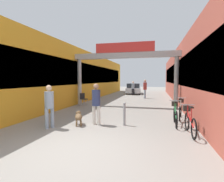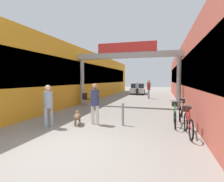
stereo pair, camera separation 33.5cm
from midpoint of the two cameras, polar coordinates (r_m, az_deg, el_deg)
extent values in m
plane|color=gray|center=(5.06, -11.52, -17.90)|extent=(80.00, 80.00, 0.00)
cube|color=gold|center=(16.83, -9.55, 4.67)|extent=(3.00, 26.00, 4.26)
cube|color=black|center=(16.25, -4.83, 5.50)|extent=(0.04, 23.40, 1.71)
cube|color=#B25142|center=(15.43, 27.11, 4.39)|extent=(3.00, 26.00, 4.26)
cube|color=black|center=(15.23, 21.63, 5.36)|extent=(0.04, 23.40, 1.71)
cylinder|color=#B2B2B2|center=(13.05, -9.01, 2.85)|extent=(0.28, 0.28, 3.31)
cylinder|color=#B2B2B2|center=(11.86, 21.76, 2.53)|extent=(0.28, 0.28, 3.31)
cube|color=#B2B2B2|center=(12.12, 5.68, 11.53)|extent=(7.40, 0.44, 0.37)
cube|color=red|center=(12.00, 5.52, 14.05)|extent=(3.96, 0.10, 0.64)
cylinder|color=silver|center=(7.37, -5.02, -7.71)|extent=(0.17, 0.17, 0.79)
cylinder|color=silver|center=(7.23, -3.49, -7.93)|extent=(0.17, 0.17, 0.79)
cylinder|color=navy|center=(7.19, -4.29, -2.19)|extent=(0.42, 0.42, 0.65)
sphere|color=tan|center=(7.16, -4.31, 1.54)|extent=(0.28, 0.28, 0.22)
cylinder|color=#8C9EB2|center=(7.16, -19.59, -8.35)|extent=(0.19, 0.19, 0.77)
cylinder|color=#8C9EB2|center=(7.28, -17.93, -8.12)|extent=(0.19, 0.19, 0.77)
cylinder|color=#8C9EB2|center=(7.11, -18.88, -2.70)|extent=(0.45, 0.45, 0.63)
sphere|color=beige|center=(7.08, -18.96, 0.97)|extent=(0.29, 0.29, 0.22)
cylinder|color=#8C9EB2|center=(17.41, 12.47, -1.00)|extent=(0.15, 0.15, 0.86)
cylinder|color=#8C9EB2|center=(17.18, 12.34, -1.06)|extent=(0.15, 0.15, 0.86)
cylinder|color=#99332D|center=(17.25, 12.44, 1.57)|extent=(0.37, 0.37, 0.71)
sphere|color=tan|center=(17.24, 12.46, 3.26)|extent=(0.27, 0.27, 0.24)
cylinder|color=black|center=(20.70, 8.89, -0.33)|extent=(0.20, 0.20, 0.76)
cylinder|color=black|center=(20.53, 8.44, -0.36)|extent=(0.20, 0.20, 0.76)
cylinder|color=#8C9EB2|center=(20.58, 8.68, 1.59)|extent=(0.47, 0.47, 0.63)
sphere|color=beige|center=(20.56, 8.70, 2.86)|extent=(0.30, 0.30, 0.22)
ellipsoid|color=brown|center=(7.33, -9.92, -8.26)|extent=(0.55, 0.72, 0.26)
sphere|color=brown|center=(7.60, -9.92, -7.11)|extent=(0.30, 0.30, 0.22)
sphere|color=white|center=(7.52, -9.92, -8.04)|extent=(0.21, 0.21, 0.16)
cylinder|color=brown|center=(7.57, -10.56, -9.70)|extent=(0.09, 0.09, 0.21)
cylinder|color=brown|center=(7.57, -9.23, -9.69)|extent=(0.09, 0.09, 0.21)
cylinder|color=brown|center=(7.19, -10.61, -10.43)|extent=(0.09, 0.09, 0.21)
cylinder|color=brown|center=(7.19, -9.20, -10.42)|extent=(0.09, 0.09, 0.21)
torus|color=black|center=(6.98, 24.23, -9.21)|extent=(0.07, 0.67, 0.67)
torus|color=black|center=(6.00, 25.93, -11.36)|extent=(0.07, 0.67, 0.67)
cube|color=red|center=(6.45, 25.06, -8.65)|extent=(0.07, 0.94, 0.34)
cylinder|color=red|center=(6.29, 25.32, -6.92)|extent=(0.03, 0.03, 0.42)
cube|color=black|center=(6.25, 25.38, -4.94)|extent=(0.11, 0.22, 0.05)
cylinder|color=red|center=(6.84, 24.41, -6.22)|extent=(0.03, 0.03, 0.46)
cylinder|color=gray|center=(6.81, 24.46, -4.23)|extent=(0.46, 0.04, 0.03)
cube|color=#332D28|center=(7.03, 24.14, -5.30)|extent=(0.25, 0.21, 0.20)
torus|color=black|center=(8.10, 20.84, -7.34)|extent=(0.07, 0.67, 0.67)
torus|color=black|center=(7.10, 21.25, -8.91)|extent=(0.07, 0.67, 0.67)
cube|color=#338C4C|center=(7.56, 21.07, -6.74)|extent=(0.06, 0.94, 0.34)
cylinder|color=#338C4C|center=(7.41, 21.16, -5.23)|extent=(0.03, 0.03, 0.42)
cube|color=black|center=(7.38, 21.20, -3.54)|extent=(0.11, 0.22, 0.05)
cylinder|color=#338C4C|center=(7.98, 20.93, -4.74)|extent=(0.03, 0.03, 0.46)
cylinder|color=gray|center=(7.94, 20.97, -3.03)|extent=(0.46, 0.04, 0.03)
cube|color=#332D28|center=(8.16, 20.87, -3.98)|extent=(0.25, 0.21, 0.20)
torus|color=black|center=(9.38, 22.85, -5.88)|extent=(0.16, 0.67, 0.67)
torus|color=black|center=(8.38, 22.43, -7.01)|extent=(0.16, 0.67, 0.67)
cube|color=beige|center=(8.85, 22.68, -5.26)|extent=(0.20, 0.93, 0.34)
cylinder|color=beige|center=(8.70, 22.67, -3.95)|extent=(0.04, 0.04, 0.42)
cube|color=black|center=(8.68, 22.71, -2.51)|extent=(0.14, 0.23, 0.05)
cylinder|color=beige|center=(9.27, 22.88, -3.62)|extent=(0.04, 0.04, 0.46)
cylinder|color=gray|center=(9.24, 22.92, -2.14)|extent=(0.46, 0.11, 0.03)
cube|color=#332D28|center=(9.46, 22.97, -2.99)|extent=(0.27, 0.24, 0.20)
cylinder|color=gray|center=(7.13, 4.93, -7.82)|extent=(0.10, 0.10, 0.86)
sphere|color=gray|center=(7.05, 4.96, -4.17)|extent=(0.10, 0.10, 0.10)
cylinder|color=gray|center=(12.57, -6.53, -3.71)|extent=(0.04, 0.04, 0.45)
cylinder|color=gray|center=(12.36, -7.75, -3.84)|extent=(0.04, 0.04, 0.45)
cylinder|color=gray|center=(12.83, -7.50, -3.56)|extent=(0.04, 0.04, 0.45)
cylinder|color=gray|center=(12.63, -8.71, -3.69)|extent=(0.04, 0.04, 0.45)
cube|color=black|center=(12.57, -7.63, -2.59)|extent=(0.54, 0.54, 0.04)
cube|color=black|center=(12.69, -8.15, -1.54)|extent=(0.22, 0.37, 0.40)
cube|color=silver|center=(22.94, 8.85, 0.32)|extent=(2.06, 4.12, 0.60)
cube|color=#1E2328|center=(22.77, 8.84, 1.74)|extent=(1.74, 2.32, 0.55)
cylinder|color=black|center=(24.45, 7.16, 0.12)|extent=(0.25, 0.61, 0.60)
cylinder|color=black|center=(24.38, 10.88, 0.07)|extent=(0.25, 0.61, 0.60)
cylinder|color=black|center=(21.57, 6.54, -0.36)|extent=(0.25, 0.61, 0.60)
cylinder|color=black|center=(21.48, 10.77, -0.42)|extent=(0.25, 0.61, 0.60)
camera|label=1|loc=(0.17, -88.87, 0.08)|focal=28.00mm
camera|label=2|loc=(0.17, 91.13, -0.08)|focal=28.00mm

